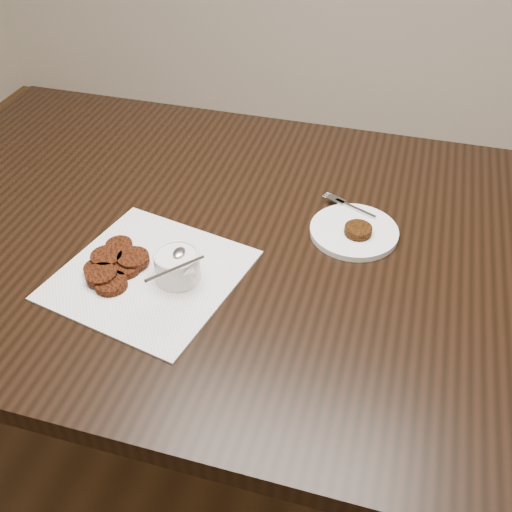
{
  "coord_description": "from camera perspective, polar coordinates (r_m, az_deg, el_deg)",
  "views": [
    {
      "loc": [
        0.22,
        -0.78,
        1.47
      ],
      "look_at": [
        0.0,
        -0.02,
        0.8
      ],
      "focal_mm": 41.21,
      "sensor_mm": 36.0,
      "label": 1
    }
  ],
  "objects": [
    {
      "name": "napkin",
      "position": [
        1.09,
        -10.26,
        -1.79
      ],
      "size": [
        0.36,
        0.36,
        0.0
      ],
      "primitive_type": "cube",
      "rotation": [
        0.0,
        0.0,
        -0.21
      ],
      "color": "white",
      "rests_on": "table"
    },
    {
      "name": "plate_with_patty",
      "position": [
        1.18,
        9.52,
        2.62
      ],
      "size": [
        0.23,
        0.23,
        0.03
      ],
      "primitive_type": null,
      "rotation": [
        0.0,
        0.0,
        -0.44
      ],
      "color": "white",
      "rests_on": "table"
    },
    {
      "name": "floor",
      "position": [
        1.68,
        -0.01,
        -20.86
      ],
      "size": [
        4.0,
        4.0,
        0.0
      ],
      "primitive_type": "plane",
      "color": "#55371D",
      "rests_on": "ground"
    },
    {
      "name": "patty_cluster",
      "position": [
        1.1,
        -13.77,
        -1.05
      ],
      "size": [
        0.23,
        0.23,
        0.02
      ],
      "primitive_type": null,
      "rotation": [
        0.0,
        0.0,
        -0.19
      ],
      "color": "#581E0B",
      "rests_on": "napkin"
    },
    {
      "name": "sauce_ramekin",
      "position": [
        1.04,
        -7.77,
        0.27
      ],
      "size": [
        0.14,
        0.14,
        0.12
      ],
      "primitive_type": null,
      "rotation": [
        0.0,
        0.0,
        -0.36
      ],
      "color": "white",
      "rests_on": "napkin"
    },
    {
      "name": "table",
      "position": [
        1.44,
        -1.97,
        -9.48
      ],
      "size": [
        1.54,
        0.99,
        0.75
      ],
      "primitive_type": "cube",
      "color": "black",
      "rests_on": "floor"
    }
  ]
}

